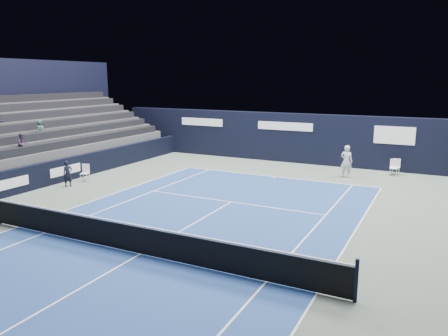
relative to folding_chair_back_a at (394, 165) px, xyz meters
The scene contains 12 objects.
ground 14.43m from the folding_chair_back_a, 113.22° to the right, with size 48.00×48.00×0.00m, color #54645A.
court_surface 16.28m from the folding_chair_back_a, 110.44° to the right, with size 10.97×23.77×0.01m, color navy.
folding_chair_back_a is the anchor object (origin of this frame).
folding_chair_back_b 0.37m from the folding_chair_back_a, 73.08° to the left, with size 0.40×0.39×0.88m.
line_judge_chair 16.67m from the folding_chair_back_a, 148.71° to the right, with size 0.50×0.49×0.88m.
line_judge 17.28m from the folding_chair_back_a, 144.70° to the right, with size 0.47×0.31×1.29m, color black.
court_markings 16.28m from the folding_chair_back_a, 110.44° to the right, with size 11.03×23.83×0.00m.
tennis_net 16.27m from the folding_chair_back_a, 110.44° to the right, with size 12.90×0.10×1.10m.
back_sponsor_wall 5.89m from the folding_chair_back_a, 167.55° to the left, with size 26.00×0.63×3.10m.
side_barrier_left 17.79m from the folding_chair_back_a, 148.59° to the right, with size 0.33×22.00×1.20m.
spectator_stand 20.72m from the folding_chair_back_a, 156.47° to the right, with size 6.00×18.00×6.40m.
tennis_player 2.82m from the folding_chair_back_a, 143.33° to the right, with size 0.68×0.86×1.75m.
Camera 1 is at (7.92, -10.02, 5.29)m, focal length 35.00 mm.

